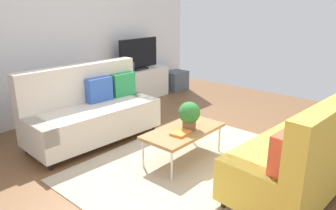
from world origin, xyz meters
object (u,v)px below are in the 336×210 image
at_px(coffee_table, 183,131).
at_px(potted_plant, 189,114).
at_px(couch_beige, 92,111).
at_px(bottle_2, 133,67).
at_px(vase_0, 115,70).
at_px(tv, 139,55).
at_px(storage_trunk, 176,81).
at_px(table_book_0, 181,133).
at_px(tv_console, 139,84).
at_px(couch_green, 306,154).
at_px(bottle_0, 126,68).
at_px(bottle_1, 129,66).

xyz_separation_m(coffee_table, potted_plant, (0.06, -0.04, 0.23)).
bearing_deg(potted_plant, coffee_table, 141.18).
xyz_separation_m(couch_beige, bottle_2, (1.75, 0.98, 0.28)).
xyz_separation_m(vase_0, bottle_2, (0.39, -0.09, 0.03)).
distance_m(tv, potted_plant, 2.90).
xyz_separation_m(couch_beige, storage_trunk, (3.03, 0.92, -0.23)).
bearing_deg(tv, table_book_0, -124.23).
bearing_deg(tv_console, potted_plant, -121.07).
xyz_separation_m(couch_green, potted_plant, (-0.23, 1.37, 0.18)).
height_order(storage_trunk, vase_0, vase_0).
xyz_separation_m(table_book_0, bottle_0, (1.31, 2.47, 0.30)).
xyz_separation_m(tv_console, bottle_1, (-0.29, -0.04, 0.43)).
bearing_deg(bottle_0, bottle_2, 0.00).
relative_size(tv, table_book_0, 4.17).
height_order(potted_plant, bottle_2, bottle_2).
height_order(tv_console, vase_0, vase_0).
relative_size(tv_console, bottle_2, 7.66).
xyz_separation_m(tv, bottle_2, (-0.19, -0.02, -0.22)).
bearing_deg(bottle_0, vase_0, 154.93).
distance_m(vase_0, bottle_0, 0.22).
bearing_deg(table_book_0, vase_0, 66.49).
distance_m(coffee_table, tv_console, 2.89).
bearing_deg(storage_trunk, couch_green, -122.24).
xyz_separation_m(couch_beige, bottle_1, (1.64, 0.98, 0.30)).
distance_m(tv, bottle_2, 0.29).
xyz_separation_m(coffee_table, tv, (1.55, 2.42, 0.56)).
height_order(tv_console, bottle_2, bottle_2).
height_order(couch_beige, couch_green, same).
bearing_deg(bottle_1, bottle_2, 0.00).
xyz_separation_m(tv_console, potted_plant, (-1.50, -2.49, 0.30)).
xyz_separation_m(storage_trunk, table_book_0, (-2.79, -2.41, 0.22)).
relative_size(couch_green, tv_console, 1.40).
distance_m(tv_console, tv, 0.63).
relative_size(table_book_0, vase_0, 1.81).
bearing_deg(vase_0, couch_green, -100.03).
height_order(tv, potted_plant, tv).
bearing_deg(table_book_0, tv, 55.77).
relative_size(potted_plant, bottle_0, 1.83).
distance_m(couch_green, bottle_1, 3.96).
xyz_separation_m(table_book_0, bottle_1, (1.40, 2.47, 0.31)).
xyz_separation_m(potted_plant, bottle_2, (1.31, 2.45, 0.11)).
distance_m(bottle_0, bottle_2, 0.20).
bearing_deg(coffee_table, couch_green, -78.78).
height_order(table_book_0, bottle_1, bottle_1).
height_order(tv, table_book_0, tv).
bearing_deg(vase_0, tv_console, -4.93).
bearing_deg(couch_green, potted_plant, 103.50).
bearing_deg(coffee_table, bottle_2, 60.36).
relative_size(storage_trunk, vase_0, 3.93).
height_order(couch_beige, coffee_table, couch_beige).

